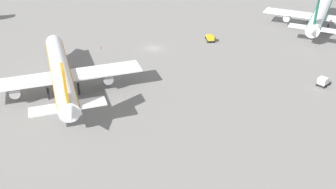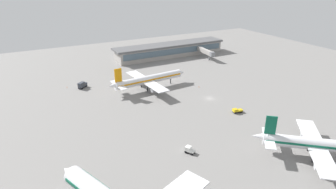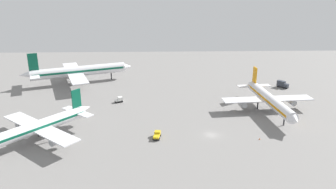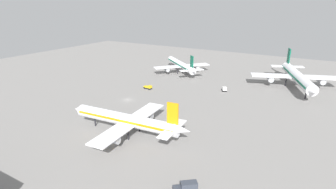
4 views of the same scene
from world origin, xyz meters
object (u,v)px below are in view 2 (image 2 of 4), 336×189
(pushback_tractor, at_px, (237,111))
(airplane_taxiing, at_px, (321,145))
(safety_cone_mid_apron, at_px, (67,87))
(catering_truck, at_px, (82,85))
(safety_cone_near_gate, at_px, (199,87))
(baggage_tug, at_px, (189,150))
(airplane_at_gate, at_px, (148,80))

(pushback_tractor, bearing_deg, airplane_taxiing, 101.33)
(airplane_taxiing, bearing_deg, safety_cone_mid_apron, 161.06)
(catering_truck, height_order, safety_cone_mid_apron, catering_truck)
(catering_truck, xyz_separation_m, safety_cone_mid_apron, (7.28, -4.01, -1.40))
(safety_cone_near_gate, bearing_deg, baggage_tug, 53.24)
(baggage_tug, xyz_separation_m, safety_cone_near_gate, (-37.02, -49.55, -0.86))
(pushback_tractor, xyz_separation_m, safety_cone_mid_apron, (60.26, -65.47, -0.67))
(airplane_at_gate, xyz_separation_m, airplane_taxiing, (-23.87, 82.78, -0.13))
(pushback_tractor, bearing_deg, catering_truck, -40.32)
(catering_truck, bearing_deg, airplane_at_gate, -69.08)
(pushback_tractor, distance_m, catering_truck, 81.15)
(airplane_at_gate, distance_m, safety_cone_mid_apron, 43.77)
(baggage_tug, height_order, safety_cone_near_gate, baggage_tug)
(baggage_tug, relative_size, safety_cone_near_gate, 6.22)
(airplane_taxiing, height_order, baggage_tug, airplane_taxiing)
(airplane_at_gate, relative_size, catering_truck, 8.25)
(baggage_tug, relative_size, catering_truck, 0.68)
(safety_cone_near_gate, bearing_deg, airplane_taxiing, 89.39)
(pushback_tractor, height_order, catering_truck, catering_truck)
(safety_cone_mid_apron, bearing_deg, airplane_at_gate, 150.85)
(baggage_tug, height_order, catering_truck, catering_truck)
(airplane_at_gate, relative_size, safety_cone_near_gate, 75.85)
(safety_cone_near_gate, bearing_deg, catering_truck, -26.89)
(pushback_tractor, relative_size, safety_cone_mid_apron, 7.74)
(pushback_tractor, bearing_deg, safety_cone_near_gate, -85.15)
(pushback_tractor, height_order, safety_cone_near_gate, pushback_tractor)
(airplane_taxiing, bearing_deg, baggage_tug, -171.33)
(airplane_at_gate, bearing_deg, safety_cone_mid_apron, 146.28)
(airplane_at_gate, xyz_separation_m, safety_cone_near_gate, (-24.63, 10.89, -4.73))
(airplane_at_gate, height_order, pushback_tractor, airplane_at_gate)
(catering_truck, bearing_deg, safety_cone_near_gate, -66.75)
(airplane_taxiing, bearing_deg, pushback_tractor, 132.71)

